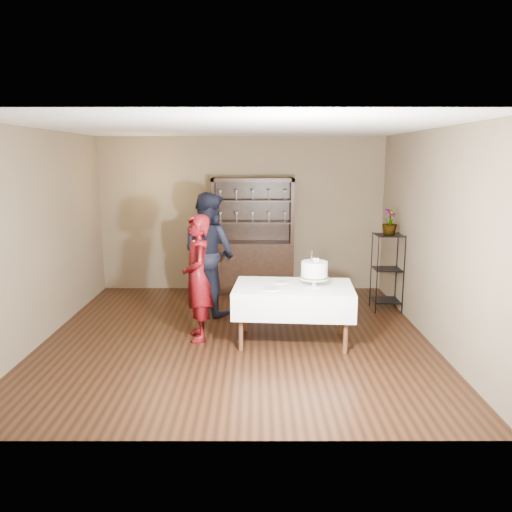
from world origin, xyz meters
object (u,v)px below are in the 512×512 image
object	(u,v)px
cake	(314,271)
potted_plant	(390,222)
plant_etagere	(387,269)
man	(209,253)
woman	(198,278)
china_hutch	(253,255)
cake_table	(293,299)

from	to	relation	value
cake	potted_plant	distance (m)	1.98
plant_etagere	man	distance (m)	2.75
man	potted_plant	bearing A→B (deg)	-136.71
man	potted_plant	xyz separation A→B (m)	(2.74, 0.11, 0.46)
woman	potted_plant	xyz separation A→B (m)	(2.78, 1.26, 0.56)
china_hutch	plant_etagere	size ratio (longest dim) A/B	1.67
china_hutch	potted_plant	distance (m)	2.44
man	woman	bearing A→B (deg)	128.92
woman	cake	size ratio (longest dim) A/B	3.24
china_hutch	woman	world-z (taller)	china_hutch
plant_etagere	cake	world-z (taller)	cake
cake_table	china_hutch	bearing A→B (deg)	102.20
cake_table	potted_plant	world-z (taller)	potted_plant
man	cake	distance (m)	1.95
cake	man	bearing A→B (deg)	137.50
cake_table	man	bearing A→B (deg)	132.92
cake	potted_plant	xyz separation A→B (m)	(1.30, 1.43, 0.43)
china_hutch	potted_plant	world-z (taller)	china_hutch
man	china_hutch	bearing A→B (deg)	-78.34
man	cake	xyz separation A→B (m)	(1.44, -1.32, 0.03)
man	plant_etagere	bearing A→B (deg)	-136.54
woman	man	world-z (taller)	man
china_hutch	woman	xyz separation A→B (m)	(-0.70, -2.32, 0.15)
plant_etagere	potted_plant	world-z (taller)	potted_plant
woman	china_hutch	bearing A→B (deg)	150.03
china_hutch	cake	xyz separation A→B (m)	(0.78, -2.49, 0.28)
cake_table	man	size ratio (longest dim) A/B	0.85
man	cake	world-z (taller)	man
plant_etagere	cake_table	xyz separation A→B (m)	(-1.55, -1.39, -0.08)
plant_etagere	china_hutch	bearing A→B (deg)	153.17
china_hutch	plant_etagere	xyz separation A→B (m)	(2.08, -1.05, -0.01)
woman	potted_plant	size ratio (longest dim) A/B	4.19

